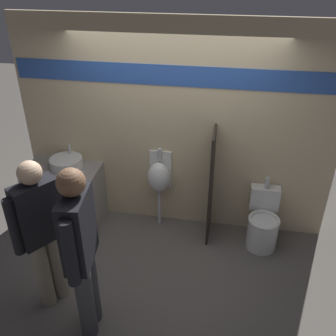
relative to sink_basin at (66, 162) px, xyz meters
name	(u,v)px	position (x,y,z in m)	size (l,w,h in m)	color
ground_plane	(166,245)	(1.39, -0.36, -0.89)	(16.00, 16.00, 0.00)	#5B5651
display_wall	(174,129)	(1.39, 0.24, 0.48)	(3.95, 0.07, 2.70)	beige
sink_counter	(66,194)	(-0.05, -0.05, -0.47)	(0.98, 0.53, 0.82)	gray
sink_basin	(66,162)	(0.00, 0.00, 0.00)	(0.42, 0.42, 0.26)	white
cell_phone	(80,174)	(0.24, -0.16, -0.05)	(0.07, 0.14, 0.01)	#B7B7BC
divider_near_counter	(211,186)	(1.90, -0.03, -0.14)	(0.03, 0.47, 1.49)	#28231E
urinal_near_counter	(159,177)	(1.22, 0.09, -0.15)	(0.30, 0.25, 1.12)	silver
toilet	(263,224)	(2.58, -0.10, -0.58)	(0.39, 0.56, 0.87)	white
person_in_vest	(42,230)	(0.36, -1.39, 0.05)	(0.39, 0.51, 1.69)	gray
person_with_lanyard	(81,249)	(0.87, -1.65, 0.12)	(0.26, 0.63, 1.81)	#3D3D42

